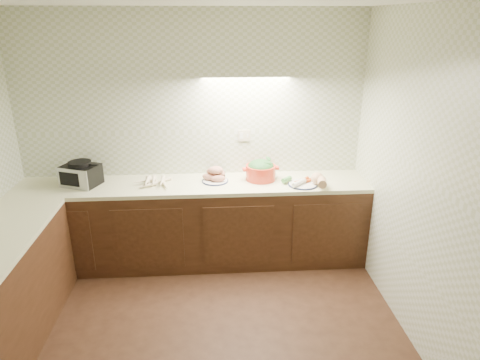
{
  "coord_description": "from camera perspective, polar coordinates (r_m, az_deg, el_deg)",
  "views": [
    {
      "loc": [
        0.2,
        -2.61,
        2.49
      ],
      "look_at": [
        0.47,
        1.25,
        1.02
      ],
      "focal_mm": 32.0,
      "sensor_mm": 36.0,
      "label": 1
    }
  ],
  "objects": [
    {
      "name": "toaster_oven",
      "position": [
        4.6,
        -20.47,
        0.74
      ],
      "size": [
        0.42,
        0.38,
        0.25
      ],
      "rotation": [
        0.0,
        0.0,
        -0.38
      ],
      "color": "black",
      "rests_on": "counter"
    },
    {
      "name": "veg_plate",
      "position": [
        4.38,
        9.21,
        -0.07
      ],
      "size": [
        0.46,
        0.33,
        0.14
      ],
      "rotation": [
        0.0,
        0.0,
        -0.32
      ],
      "color": "#11183B",
      "rests_on": "counter"
    },
    {
      "name": "room",
      "position": [
        2.76,
        -7.94,
        2.34
      ],
      "size": [
        3.6,
        3.6,
        2.6
      ],
      "color": "black",
      "rests_on": "ground"
    },
    {
      "name": "parsnip_pile",
      "position": [
        4.41,
        -11.04,
        -0.3
      ],
      "size": [
        0.38,
        0.33,
        0.08
      ],
      "color": "beige",
      "rests_on": "counter"
    },
    {
      "name": "dutch_oven",
      "position": [
        4.46,
        2.79,
        1.33
      ],
      "size": [
        0.38,
        0.34,
        0.22
      ],
      "rotation": [
        0.0,
        0.0,
        0.09
      ],
      "color": "red",
      "rests_on": "counter"
    },
    {
      "name": "onion_bowl",
      "position": [
        4.55,
        -3.0,
        0.88
      ],
      "size": [
        0.16,
        0.16,
        0.12
      ],
      "color": "black",
      "rests_on": "counter"
    },
    {
      "name": "sweet_potato_plate",
      "position": [
        4.43,
        -3.3,
        0.61
      ],
      "size": [
        0.28,
        0.27,
        0.16
      ],
      "rotation": [
        0.0,
        0.0,
        -0.42
      ],
      "color": "#11183B",
      "rests_on": "counter"
    },
    {
      "name": "counter",
      "position": [
        3.98,
        -16.49,
        -11.05
      ],
      "size": [
        3.6,
        3.6,
        0.9
      ],
      "color": "black",
      "rests_on": "ground"
    }
  ]
}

